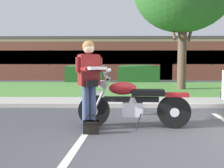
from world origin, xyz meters
TOP-DOWN VIEW (x-y plane):
  - ground_plane at (0.00, 0.00)m, footprint 140.00×140.00m
  - curb_strip at (0.00, 3.25)m, footprint 60.00×0.20m
  - concrete_walk at (0.00, 4.10)m, footprint 60.00×1.50m
  - grass_lawn at (0.00, 8.66)m, footprint 60.00×7.63m
  - stall_stripe_0 at (-1.10, 0.20)m, footprint 0.47×4.40m
  - motorcycle at (-0.09, 1.10)m, footprint 2.24×0.82m
  - rider_person at (-1.03, 0.86)m, footprint 0.59×0.67m
  - handbag at (-0.98, 0.59)m, footprint 0.28×0.13m
  - hedge_left at (-2.67, 12.72)m, footprint 2.55×0.90m
  - hedge_center_left at (1.05, 12.72)m, footprint 2.81×0.90m
  - brick_building at (-1.53, 19.55)m, footprint 25.61×8.33m

SIDE VIEW (x-z plane):
  - ground_plane at x=0.00m, z-range 0.00..0.00m
  - stall_stripe_0 at x=-1.10m, z-range 0.00..0.01m
  - grass_lawn at x=0.00m, z-range 0.00..0.06m
  - concrete_walk at x=0.00m, z-range 0.00..0.08m
  - curb_strip at x=0.00m, z-range 0.00..0.12m
  - handbag at x=-0.98m, z-range -0.04..0.32m
  - motorcycle at x=-0.09m, z-range -0.14..1.12m
  - hedge_left at x=-2.67m, z-range 0.03..1.27m
  - hedge_center_left at x=1.05m, z-range 0.03..1.27m
  - rider_person at x=-1.03m, z-range 0.15..1.86m
  - brick_building at x=-1.53m, z-range 0.00..3.50m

